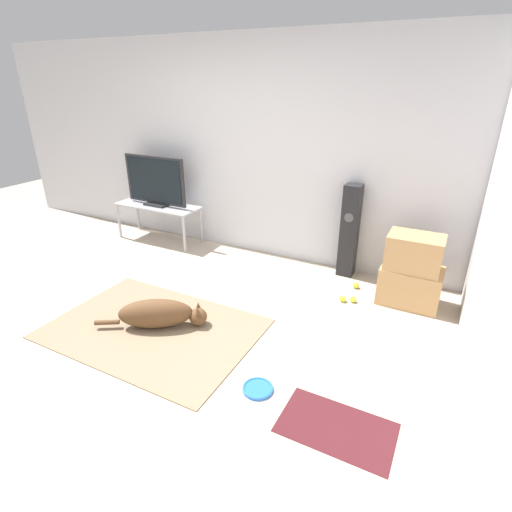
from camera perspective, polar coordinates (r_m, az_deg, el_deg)
ground_plane at (r=3.83m, az=-16.25°, el=-9.80°), size 12.00×12.00×0.00m
wall_back at (r=4.97m, az=-1.04°, el=14.86°), size 8.00×0.06×2.55m
wall_right at (r=2.36m, az=31.96°, el=0.52°), size 0.06×8.00×2.55m
area_rug at (r=3.78m, az=-14.47°, el=-9.98°), size 1.84×1.27×0.01m
dog at (r=3.71m, az=-13.62°, el=-8.03°), size 0.88×0.58×0.27m
frisbee at (r=3.05m, az=0.26°, el=-18.41°), size 0.23×0.23×0.03m
cardboard_box_lower at (r=4.26m, az=21.10°, el=-3.94°), size 0.57×0.40×0.38m
cardboard_box_upper at (r=4.09m, az=21.69°, el=0.46°), size 0.50×0.35×0.34m
floor_speaker at (r=4.54m, az=13.21°, el=3.48°), size 0.18×0.18×1.05m
tv_stand at (r=5.61m, az=-13.85°, el=6.51°), size 1.18×0.44×0.50m
tv at (r=5.51m, az=-14.22°, el=10.27°), size 0.93×0.20×0.65m
tennis_ball_by_boxes at (r=4.15m, az=12.27°, el=-5.98°), size 0.07×0.07×0.07m
tennis_ball_near_speaker at (r=4.16m, az=13.71°, el=-6.03°), size 0.07×0.07×0.07m
tennis_ball_loose_on_carpet at (r=4.43m, az=14.07°, el=-4.08°), size 0.07×0.07×0.07m
door_mat at (r=2.86m, az=11.42°, el=-22.89°), size 0.74×0.44×0.01m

